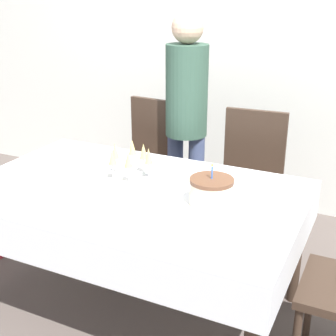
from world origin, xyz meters
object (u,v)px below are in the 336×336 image
at_px(dining_chair_far_left, 148,162).
at_px(plate_stack_main, 102,194).
at_px(dining_chair_far_right, 249,179).
at_px(person_standing, 186,109).
at_px(champagne_tray, 130,163).
at_px(birthday_cake, 211,192).

relative_size(dining_chair_far_left, plate_stack_main, 4.00).
bearing_deg(dining_chair_far_right, person_standing, 172.34).
relative_size(dining_chair_far_right, person_standing, 0.62).
xyz_separation_m(dining_chair_far_left, plate_stack_main, (0.30, -1.03, 0.23)).
bearing_deg(dining_chair_far_right, champagne_tray, -122.52).
bearing_deg(plate_stack_main, champagne_tray, 93.09).
relative_size(champagne_tray, person_standing, 0.20).
bearing_deg(dining_chair_far_right, birthday_cake, -86.39).
distance_m(dining_chair_far_right, person_standing, 0.63).
distance_m(dining_chair_far_left, plate_stack_main, 1.09).
bearing_deg(birthday_cake, plate_stack_main, -160.80).
height_order(dining_chair_far_left, birthday_cake, dining_chair_far_left).
distance_m(dining_chair_far_right, champagne_tray, 0.90).
relative_size(champagne_tray, plate_stack_main, 1.28).
xyz_separation_m(dining_chair_far_left, champagne_tray, (0.28, -0.72, 0.28)).
xyz_separation_m(dining_chair_far_left, birthday_cake, (0.79, -0.85, 0.26)).
distance_m(birthday_cake, person_standing, 1.07).
height_order(dining_chair_far_left, plate_stack_main, dining_chair_far_left).
bearing_deg(champagne_tray, person_standing, 91.20).
bearing_deg(dining_chair_far_right, dining_chair_far_left, -179.98).
distance_m(birthday_cake, plate_stack_main, 0.53).
bearing_deg(dining_chair_far_left, plate_stack_main, -73.78).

